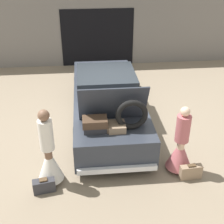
% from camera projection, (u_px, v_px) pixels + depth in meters
% --- Properties ---
extents(ground_plane, '(40.00, 40.00, 0.00)m').
position_uv_depth(ground_plane, '(107.00, 120.00, 8.85)').
color(ground_plane, '#7F705B').
extents(garage_wall_back, '(12.00, 0.14, 2.80)m').
position_uv_depth(garage_wall_back, '(97.00, 30.00, 12.04)').
color(garage_wall_back, slate).
rests_on(garage_wall_back, ground_plane).
extents(car, '(1.83, 4.98, 1.82)m').
position_uv_depth(car, '(107.00, 101.00, 8.53)').
color(car, '#2D333D').
rests_on(car, ground_plane).
extents(person_left, '(0.54, 0.54, 1.73)m').
position_uv_depth(person_left, '(49.00, 157.00, 6.36)').
color(person_left, brown).
rests_on(person_left, ground_plane).
extents(person_right, '(0.57, 0.57, 1.58)m').
position_uv_depth(person_right, '(180.00, 148.00, 6.73)').
color(person_right, beige).
rests_on(person_right, ground_plane).
extents(suitcase_beside_left_person, '(0.47, 0.26, 0.31)m').
position_uv_depth(suitcase_beside_left_person, '(44.00, 186.00, 6.33)').
color(suitcase_beside_left_person, '#2D2D33').
rests_on(suitcase_beside_left_person, ground_plane).
extents(suitcase_beside_right_person, '(0.48, 0.18, 0.35)m').
position_uv_depth(suitcase_beside_right_person, '(191.00, 172.00, 6.66)').
color(suitcase_beside_right_person, '#8C7259').
rests_on(suitcase_beside_right_person, ground_plane).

